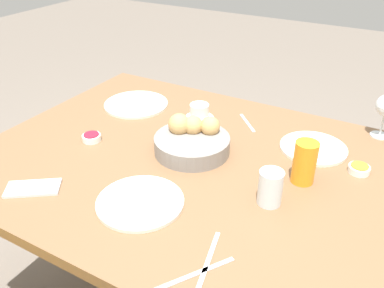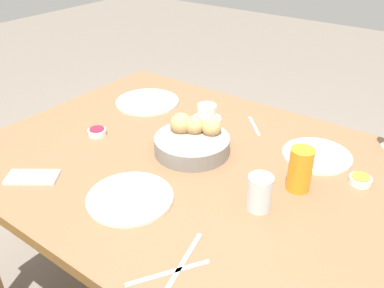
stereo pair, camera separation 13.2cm
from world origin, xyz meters
The scene contains 14 objects.
dining_table centered at (0.00, 0.00, 0.65)m, with size 1.32×1.03×0.74m.
bread_basket centered at (0.01, -0.05, 0.78)m, with size 0.25×0.25×0.11m.
plate_near_left centered at (-0.34, -0.26, 0.75)m, with size 0.22×0.22×0.01m.
plate_near_right centered at (0.38, -0.24, 0.75)m, with size 0.26×0.26×0.01m.
plate_far_center centered at (-0.01, 0.26, 0.75)m, with size 0.24×0.24×0.01m.
juice_glass centered at (-0.36, -0.06, 0.81)m, with size 0.07×0.07×0.13m.
water_tumbler centered at (-0.31, 0.08, 0.79)m, with size 0.07×0.07×0.10m.
coffee_cup centered at (0.10, -0.27, 0.77)m, with size 0.11×0.11×0.06m.
jam_bowl_berry centered at (0.34, 0.06, 0.75)m, with size 0.06×0.06×0.03m.
jam_bowl_honey centered at (-0.49, -0.19, 0.75)m, with size 0.06×0.06×0.03m.
fork_silver centered at (-0.26, 0.35, 0.74)m, with size 0.05×0.19×0.00m.
knife_silver centered at (-0.26, 0.40, 0.74)m, with size 0.12×0.17×0.00m.
spoon_coffee centered at (-0.07, -0.32, 0.74)m, with size 0.11×0.12×0.00m.
cell_phone centered at (0.30, 0.36, 0.75)m, with size 0.16×0.15×0.01m.
Camera 2 is at (-0.67, 0.88, 1.44)m, focal length 38.00 mm.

